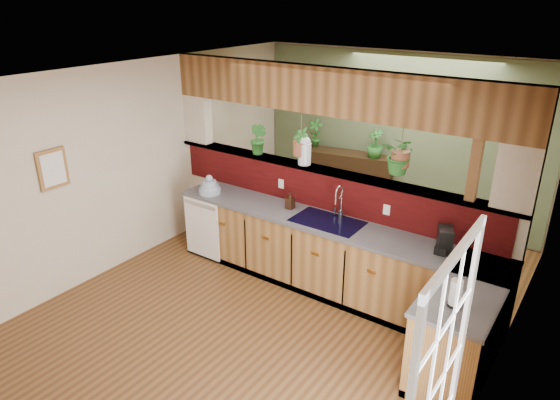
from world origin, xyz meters
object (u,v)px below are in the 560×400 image
Objects in this scene: soap_dispenser at (290,201)px; coffee_maker at (444,241)px; faucet at (339,200)px; paper_towel at (456,293)px; shelving_console at (346,182)px; dish_stack at (210,188)px; glass_jar at (305,150)px.

soap_dispenser is 1.91m from coffee_maker.
faucet is 1.58× the size of paper_towel.
soap_dispenser reaches higher than shelving_console.
coffee_maker is at bearing 3.17° from dish_stack.
glass_jar reaches higher than faucet.
coffee_maker reaches higher than shelving_console.
dish_stack is at bearing -156.73° from glass_jar.
coffee_maker is (1.28, -0.11, -0.10)m from faucet.
dish_stack is 1.11× the size of coffee_maker.
shelving_console is at bearing 130.53° from paper_towel.
faucet is 0.80m from glass_jar.
soap_dispenser is 0.79× the size of coffee_maker.
shelving_console is (0.78, 2.40, -0.48)m from dish_stack.
paper_towel is 4.15m from shelving_console.
faucet is 1.18× the size of glass_jar.
paper_towel reaches higher than coffee_maker.
dish_stack is 0.83× the size of glass_jar.
faucet is 0.28× the size of shelving_console.
glass_jar reaches higher than shelving_console.
glass_jar is 2.21m from shelving_console.
dish_stack is 0.20× the size of shelving_console.
glass_jar is at bearing 161.06° from faucet.
paper_towel is at bearing -88.96° from coffee_maker.
coffee_maker is 0.18× the size of shelving_console.
faucet is at bearing -18.94° from glass_jar.
faucet reaches higher than soap_dispenser.
dish_stack is at bearing -170.54° from soap_dispenser.
dish_stack is 3.07m from coffee_maker.
shelving_console is (-2.67, 3.13, -0.52)m from paper_towel.
faucet reaches higher than coffee_maker.
soap_dispenser is at bearing 158.19° from paper_towel.
glass_jar is (1.16, 0.50, 0.59)m from dish_stack.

